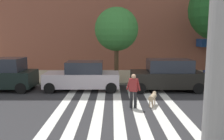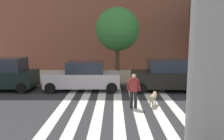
% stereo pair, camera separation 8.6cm
% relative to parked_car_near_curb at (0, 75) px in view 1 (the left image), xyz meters
% --- Properties ---
extents(ground_plane, '(160.00, 160.00, 0.00)m').
position_rel_parked_car_near_curb_xyz_m(ground_plane, '(7.99, -5.60, -0.99)').
color(ground_plane, '#2B2B2D').
extents(sidewalk_far, '(80.00, 6.00, 0.15)m').
position_rel_parked_car_near_curb_xyz_m(sidewalk_far, '(7.99, 4.49, -0.92)').
color(sidewalk_far, '#B2AF95').
rests_on(sidewalk_far, ground_plane).
extents(crosswalk_stripes, '(5.85, 13.59, 0.01)m').
position_rel_parked_car_near_curb_xyz_m(crosswalk_stripes, '(7.35, -5.60, -0.99)').
color(crosswalk_stripes, silver).
rests_on(crosswalk_stripes, ground_plane).
extents(parked_car_near_curb, '(4.47, 2.04, 2.04)m').
position_rel_parked_car_near_curb_xyz_m(parked_car_near_curb, '(0.00, 0.00, 0.00)').
color(parked_car_near_curb, black).
rests_on(parked_car_near_curb, ground_plane).
extents(parked_car_behind_first, '(4.64, 1.92, 1.82)m').
position_rel_parked_car_near_curb_xyz_m(parked_car_behind_first, '(5.22, 0.00, -0.13)').
color(parked_car_behind_first, '#B9AFB8').
rests_on(parked_car_behind_first, ground_plane).
extents(parked_car_third_in_line, '(4.39, 2.05, 1.95)m').
position_rel_parked_car_near_curb_xyz_m(parked_car_third_in_line, '(10.51, 0.00, -0.04)').
color(parked_car_third_in_line, black).
rests_on(parked_car_third_in_line, ground_plane).
extents(street_tree_nearest, '(3.12, 3.12, 5.27)m').
position_rel_parked_car_near_curb_xyz_m(street_tree_nearest, '(7.38, 2.51, 2.85)').
color(street_tree_nearest, '#4C3823').
rests_on(street_tree_nearest, sidewalk_far).
extents(street_tree_middle, '(4.81, 4.81, 7.63)m').
position_rel_parked_car_near_curb_xyz_m(street_tree_middle, '(15.24, 3.46, 4.36)').
color(street_tree_middle, '#4C3823').
rests_on(street_tree_middle, sidewalk_far).
extents(pedestrian_dog_walker, '(0.68, 0.37, 1.64)m').
position_rel_parked_car_near_curb_xyz_m(pedestrian_dog_walker, '(8.07, -3.62, -0.07)').
color(pedestrian_dog_walker, black).
rests_on(pedestrian_dog_walker, ground_plane).
extents(dog_on_leash, '(0.55, 1.07, 0.65)m').
position_rel_parked_car_near_curb_xyz_m(dog_on_leash, '(9.05, -3.28, -0.55)').
color(dog_on_leash, tan).
rests_on(dog_on_leash, ground_plane).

